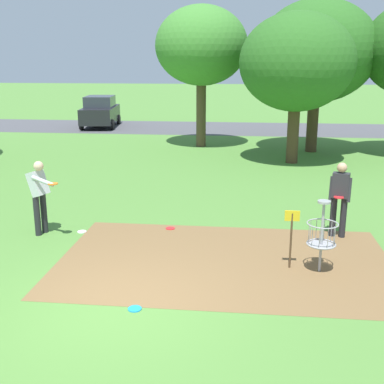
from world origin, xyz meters
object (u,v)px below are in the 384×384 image
(frisbee_mid_grass, at_px, (135,309))
(tree_mid_left, at_px, (201,46))
(tree_near_right, at_px, (317,52))
(tree_mid_right, at_px, (297,63))
(player_foreground_watching, at_px, (39,193))
(frisbee_by_tee, at_px, (82,232))
(parked_car_leftmost, at_px, (100,112))
(player_waiting_right, at_px, (340,195))
(disc_golf_basket, at_px, (319,233))
(frisbee_near_basket, at_px, (170,228))

(frisbee_mid_grass, distance_m, tree_mid_left, 16.21)
(tree_near_right, bearing_deg, tree_mid_right, -112.20)
(frisbee_mid_grass, bearing_deg, player_foreground_watching, 131.91)
(player_foreground_watching, xyz_separation_m, frisbee_by_tee, (0.87, 0.21, -0.98))
(tree_mid_right, distance_m, parked_car_leftmost, 14.59)
(player_waiting_right, bearing_deg, parked_car_leftmost, 121.15)
(parked_car_leftmost, bearing_deg, frisbee_by_tee, -74.69)
(player_waiting_right, relative_size, parked_car_leftmost, 0.39)
(disc_golf_basket, bearing_deg, frisbee_by_tee, 162.67)
(frisbee_by_tee, bearing_deg, tree_mid_right, 57.53)
(frisbee_near_basket, height_order, parked_car_leftmost, parked_car_leftmost)
(frisbee_near_basket, distance_m, frisbee_by_tee, 2.06)
(parked_car_leftmost, bearing_deg, player_foreground_watching, -77.37)
(frisbee_near_basket, relative_size, tree_mid_right, 0.04)
(disc_golf_basket, relative_size, frisbee_by_tee, 6.60)
(parked_car_leftmost, bearing_deg, player_waiting_right, -58.85)
(tree_near_right, bearing_deg, parked_car_leftmost, 148.70)
(frisbee_by_tee, distance_m, tree_mid_left, 13.03)
(frisbee_near_basket, xyz_separation_m, tree_mid_right, (3.53, 8.25, 3.79))
(tree_mid_left, bearing_deg, frisbee_by_tee, -97.75)
(parked_car_leftmost, bearing_deg, frisbee_near_basket, -68.53)
(tree_mid_left, bearing_deg, player_foreground_watching, -101.53)
(frisbee_by_tee, relative_size, tree_near_right, 0.03)
(frisbee_near_basket, distance_m, parked_car_leftmost, 19.25)
(frisbee_by_tee, bearing_deg, tree_near_right, 59.71)
(frisbee_mid_grass, height_order, parked_car_leftmost, parked_car_leftmost)
(frisbee_near_basket, xyz_separation_m, tree_near_right, (4.58, 10.83, 4.23))
(player_waiting_right, xyz_separation_m, frisbee_by_tee, (-5.85, -0.36, -0.96))
(tree_mid_left, xyz_separation_m, parked_car_leftmost, (-6.67, 6.23, -3.57))
(player_waiting_right, bearing_deg, tree_mid_left, 109.65)
(player_foreground_watching, relative_size, frisbee_by_tee, 8.12)
(player_foreground_watching, relative_size, tree_mid_left, 0.27)
(frisbee_mid_grass, xyz_separation_m, tree_near_right, (4.55, 14.74, 4.23))
(player_waiting_right, bearing_deg, disc_golf_basket, -110.02)
(frisbee_near_basket, bearing_deg, player_foreground_watching, -166.99)
(disc_golf_basket, bearing_deg, tree_mid_left, 104.24)
(disc_golf_basket, xyz_separation_m, parked_car_leftmost, (-10.16, 19.96, 0.17))
(disc_golf_basket, relative_size, tree_near_right, 0.22)
(disc_golf_basket, height_order, tree_mid_right, tree_mid_right)
(disc_golf_basket, bearing_deg, tree_mid_right, 87.75)
(player_foreground_watching, distance_m, player_waiting_right, 6.74)
(frisbee_by_tee, xyz_separation_m, tree_mid_right, (5.54, 8.71, 3.79))
(player_foreground_watching, bearing_deg, parked_car_leftmost, 102.63)
(disc_golf_basket, xyz_separation_m, tree_mid_right, (0.41, 10.31, 3.05))
(tree_near_right, xyz_separation_m, tree_mid_left, (-4.94, 0.84, 0.26))
(disc_golf_basket, bearing_deg, frisbee_mid_grass, -149.16)
(player_foreground_watching, height_order, tree_near_right, tree_near_right)
(frisbee_mid_grass, bearing_deg, parked_car_leftmost, 107.96)
(disc_golf_basket, height_order, frisbee_mid_grass, disc_golf_basket)
(tree_near_right, distance_m, tree_mid_right, 2.82)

